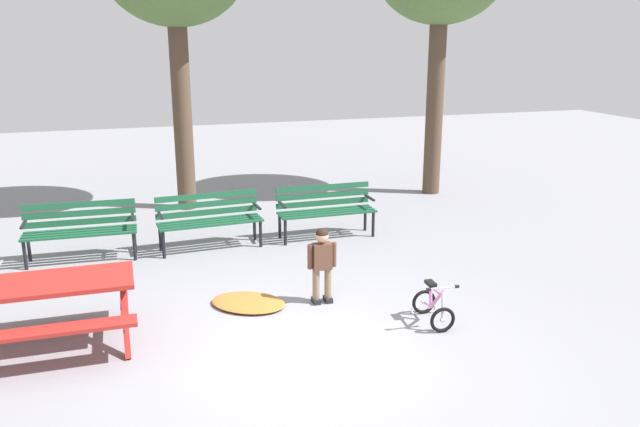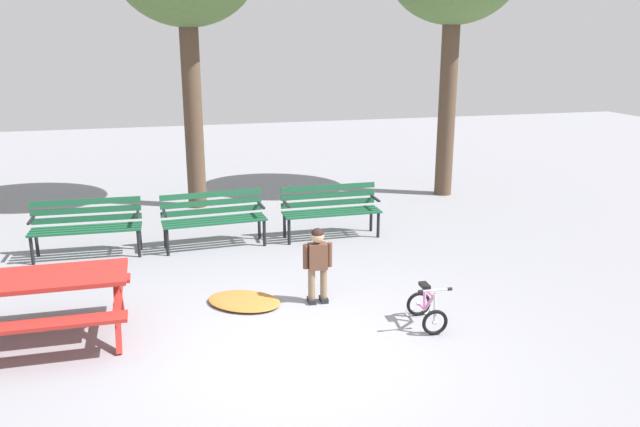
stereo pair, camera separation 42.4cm
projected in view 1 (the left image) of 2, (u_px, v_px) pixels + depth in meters
ground at (302, 352)px, 6.75m from camera, size 36.00×36.00×0.00m
picnic_table at (45, 297)px, 6.67m from camera, size 1.80×1.34×0.79m
park_bench_far_left at (80, 226)px, 9.41m from camera, size 1.61×0.51×0.85m
park_bench_left at (209, 216)px, 9.93m from camera, size 1.63×0.56×0.85m
park_bench_right at (325, 207)px, 10.49m from camera, size 1.60×0.46×0.85m
child_standing at (322, 260)px, 7.85m from camera, size 0.37×0.16×0.97m
kids_bicycle at (433, 306)px, 7.39m from camera, size 0.39×0.57×0.54m
leaf_pile at (248, 302)px, 7.91m from camera, size 1.15×1.08×0.07m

